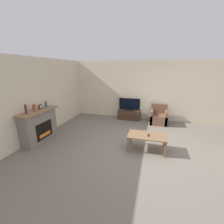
{
  "coord_description": "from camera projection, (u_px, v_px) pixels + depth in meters",
  "views": [
    {
      "loc": [
        0.23,
        -4.17,
        2.32
      ],
      "look_at": [
        -1.17,
        0.73,
        0.85
      ],
      "focal_mm": 24.0,
      "sensor_mm": 36.0,
      "label": 1
    }
  ],
  "objects": [
    {
      "name": "coffee_table",
      "position": [
        147.0,
        137.0,
        4.36
      ],
      "size": [
        1.1,
        0.62,
        0.47
      ],
      "color": "brown",
      "rests_on": "ground"
    },
    {
      "name": "mantel_vase_left",
      "position": [
        26.0,
        109.0,
        4.36
      ],
      "size": [
        0.07,
        0.07,
        0.3
      ],
      "color": "#512D23",
      "rests_on": "fireplace"
    },
    {
      "name": "mantel_vase_centre_left",
      "position": [
        34.0,
        108.0,
        4.66
      ],
      "size": [
        0.11,
        0.11,
        0.23
      ],
      "color": "#994C3D",
      "rests_on": "fireplace"
    },
    {
      "name": "ground_plane",
      "position": [
        142.0,
        148.0,
        4.56
      ],
      "size": [
        24.0,
        24.0,
        0.0
      ],
      "primitive_type": "plane",
      "color": "slate"
    },
    {
      "name": "fireplace",
      "position": [
        39.0,
        125.0,
        4.94
      ],
      "size": [
        0.51,
        1.43,
        1.05
      ],
      "color": "slate",
      "rests_on": "ground"
    },
    {
      "name": "tv",
      "position": [
        129.0,
        105.0,
        7.0
      ],
      "size": [
        0.98,
        0.18,
        0.57
      ],
      "color": "black",
      "rests_on": "tv_stand"
    },
    {
      "name": "mantel_clock",
      "position": [
        40.0,
        107.0,
        4.9
      ],
      "size": [
        0.08,
        0.11,
        0.15
      ],
      "color": "brown",
      "rests_on": "fireplace"
    },
    {
      "name": "armchair",
      "position": [
        159.0,
        117.0,
        6.6
      ],
      "size": [
        0.7,
        0.76,
        0.82
      ],
      "color": "brown",
      "rests_on": "ground"
    },
    {
      "name": "wall_left",
      "position": [
        38.0,
        98.0,
        5.13
      ],
      "size": [
        0.06,
        12.0,
        2.7
      ],
      "color": "beige",
      "rests_on": "ground"
    },
    {
      "name": "mantel_vase_right",
      "position": [
        46.0,
        104.0,
        5.16
      ],
      "size": [
        0.09,
        0.09,
        0.21
      ],
      "color": "#385670",
      "rests_on": "fireplace"
    },
    {
      "name": "tv_stand",
      "position": [
        129.0,
        115.0,
        7.14
      ],
      "size": [
        1.03,
        0.48,
        0.44
      ],
      "color": "#422D1E",
      "rests_on": "ground"
    },
    {
      "name": "remote",
      "position": [
        148.0,
        135.0,
        4.32
      ],
      "size": [
        0.05,
        0.15,
        0.02
      ],
      "rotation": [
        0.0,
        0.0,
        0.05
      ],
      "color": "black",
      "rests_on": "coffee_table"
    },
    {
      "name": "wall_back",
      "position": [
        149.0,
        91.0,
        6.88
      ],
      "size": [
        12.0,
        0.06,
        2.7
      ],
      "color": "beige",
      "rests_on": "ground"
    }
  ]
}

